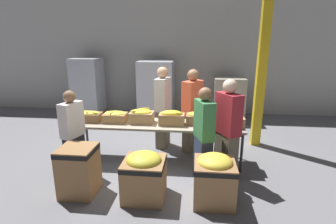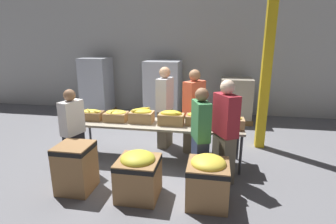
% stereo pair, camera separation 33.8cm
% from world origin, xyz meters
% --- Properties ---
extents(ground_plane, '(30.00, 30.00, 0.00)m').
position_xyz_m(ground_plane, '(0.00, 0.00, 0.00)').
color(ground_plane, slate).
extents(wall_back, '(16.00, 0.08, 4.00)m').
position_xyz_m(wall_back, '(0.00, 3.76, 2.00)').
color(wall_back, '#B7B7B2').
rests_on(wall_back, ground_plane).
extents(sorting_table, '(3.27, 0.74, 0.78)m').
position_xyz_m(sorting_table, '(0.00, 0.00, 0.73)').
color(sorting_table, '#9E937F').
rests_on(sorting_table, ground_plane).
extents(banana_box_0, '(0.46, 0.30, 0.23)m').
position_xyz_m(banana_box_0, '(-1.34, -0.00, 0.89)').
color(banana_box_0, olive).
rests_on(banana_box_0, sorting_table).
extents(banana_box_1, '(0.44, 0.33, 0.23)m').
position_xyz_m(banana_box_1, '(-0.83, 0.01, 0.89)').
color(banana_box_1, '#A37A4C').
rests_on(banana_box_1, sorting_table).
extents(banana_box_2, '(0.46, 0.31, 0.29)m').
position_xyz_m(banana_box_2, '(-0.31, 0.01, 0.92)').
color(banana_box_2, tan).
rests_on(banana_box_2, sorting_table).
extents(banana_box_3, '(0.48, 0.26, 0.28)m').
position_xyz_m(banana_box_3, '(0.29, -0.04, 0.92)').
color(banana_box_3, '#A37A4C').
rests_on(banana_box_3, sorting_table).
extents(banana_box_4, '(0.44, 0.32, 0.24)m').
position_xyz_m(banana_box_4, '(0.78, 0.06, 0.90)').
color(banana_box_4, olive).
rests_on(banana_box_4, sorting_table).
extents(banana_box_5, '(0.45, 0.29, 0.26)m').
position_xyz_m(banana_box_5, '(1.40, -0.06, 0.90)').
color(banana_box_5, tan).
rests_on(banana_box_5, sorting_table).
extents(volunteer_0, '(0.44, 0.52, 1.74)m').
position_xyz_m(volunteer_0, '(1.27, -0.55, 0.86)').
color(volunteer_0, '#6B604C').
rests_on(volunteer_0, ground_plane).
extents(volunteer_1, '(0.32, 0.51, 1.79)m').
position_xyz_m(volunteer_1, '(0.02, 0.75, 0.89)').
color(volunteer_1, '#6B604C').
rests_on(volunteer_1, ground_plane).
extents(volunteer_2, '(0.35, 0.48, 1.62)m').
position_xyz_m(volunteer_2, '(0.88, -0.67, 0.80)').
color(volunteer_2, '#2D3856').
rests_on(volunteer_2, ground_plane).
extents(volunteer_3, '(0.31, 0.45, 1.53)m').
position_xyz_m(volunteer_3, '(-1.37, -0.70, 0.76)').
color(volunteer_3, black).
rests_on(volunteer_3, ground_plane).
extents(volunteer_4, '(0.46, 0.53, 1.77)m').
position_xyz_m(volunteer_4, '(0.66, 0.56, 0.88)').
color(volunteer_4, '#6B604C').
rests_on(volunteer_4, ground_plane).
extents(donation_bin_0, '(0.53, 0.53, 0.77)m').
position_xyz_m(donation_bin_0, '(-1.04, -1.28, 0.42)').
color(donation_bin_0, olive).
rests_on(donation_bin_0, ground_plane).
extents(donation_bin_1, '(0.62, 0.62, 0.73)m').
position_xyz_m(donation_bin_1, '(-0.01, -1.28, 0.39)').
color(donation_bin_1, olive).
rests_on(donation_bin_1, ground_plane).
extents(donation_bin_2, '(0.60, 0.60, 0.75)m').
position_xyz_m(donation_bin_2, '(1.03, -1.28, 0.40)').
color(donation_bin_2, olive).
rests_on(donation_bin_2, ground_plane).
extents(support_pillar, '(0.19, 0.19, 4.00)m').
position_xyz_m(support_pillar, '(2.12, 1.10, 2.00)').
color(support_pillar, gold).
rests_on(support_pillar, ground_plane).
extents(pallet_stack_0, '(0.91, 0.91, 1.80)m').
position_xyz_m(pallet_stack_0, '(-2.63, 3.03, 0.89)').
color(pallet_stack_0, olive).
rests_on(pallet_stack_0, ground_plane).
extents(pallet_stack_1, '(0.96, 0.96, 1.27)m').
position_xyz_m(pallet_stack_1, '(1.70, 3.02, 0.63)').
color(pallet_stack_1, olive).
rests_on(pallet_stack_1, ground_plane).
extents(pallet_stack_2, '(1.11, 1.11, 1.74)m').
position_xyz_m(pallet_stack_2, '(-0.46, 2.97, 0.86)').
color(pallet_stack_2, olive).
rests_on(pallet_stack_2, ground_plane).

